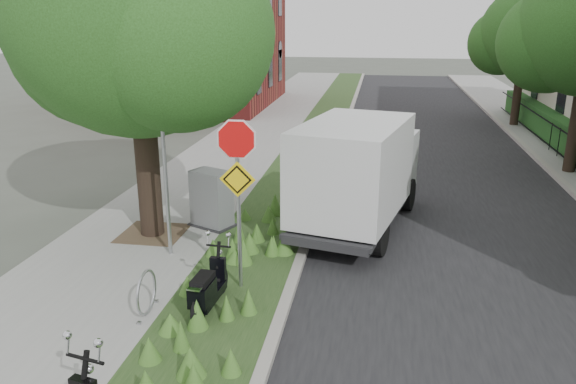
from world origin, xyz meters
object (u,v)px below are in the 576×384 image
(sign_assembly, at_px, (237,170))
(utility_cabinet, at_px, (212,200))
(scooter_far, at_px, (206,293))
(box_truck, at_px, (358,169))

(sign_assembly, height_order, utility_cabinet, sign_assembly)
(scooter_far, distance_m, utility_cabinet, 4.06)
(sign_assembly, xyz_separation_m, scooter_far, (-0.33, -0.99, -1.86))
(sign_assembly, bearing_deg, scooter_far, -108.36)
(scooter_far, xyz_separation_m, utility_cabinet, (-1.07, 3.91, 0.29))
(scooter_far, relative_size, utility_cabinet, 1.13)
(sign_assembly, relative_size, scooter_far, 2.13)
(scooter_far, height_order, utility_cabinet, utility_cabinet)
(box_truck, distance_m, utility_cabinet, 3.48)
(utility_cabinet, bearing_deg, box_truck, 11.67)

